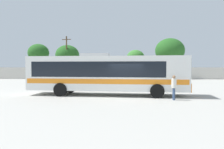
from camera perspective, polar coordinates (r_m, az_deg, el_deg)
ground_plane at (r=26.53m, az=3.11°, el=-2.79°), size 300.00×300.00×0.00m
perimeter_wall at (r=38.51m, az=2.85°, el=0.34°), size 80.00×0.30×2.07m
coach_bus_white_orange at (r=17.52m, az=-1.78°, el=0.44°), size 12.71×3.63×3.34m
attendant_by_bus_door at (r=15.64m, az=15.86°, el=-2.92°), size 0.37×0.37×1.70m
parked_car_leftmost_black at (r=36.29m, az=-11.94°, el=-0.25°), size 4.11×2.13×1.44m
parked_car_second_red at (r=35.67m, az=-2.56°, el=-0.17°), size 4.23×2.12×1.54m
parked_car_third_maroon at (r=35.62m, az=6.30°, el=-0.29°), size 4.30×2.29×1.40m
utility_pole_near at (r=41.64m, az=-11.78°, el=4.66°), size 1.77×0.60×7.83m
roadside_tree_left at (r=47.16m, az=-18.65°, el=5.39°), size 4.22×4.22×6.80m
roadside_tree_midleft at (r=43.56m, az=-11.59°, el=4.98°), size 4.59×4.59×6.38m
roadside_tree_midright at (r=43.54m, az=6.17°, el=4.44°), size 3.49×3.49×5.49m
roadside_tree_right at (r=41.70m, az=14.86°, el=6.03°), size 5.33×5.33×7.39m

